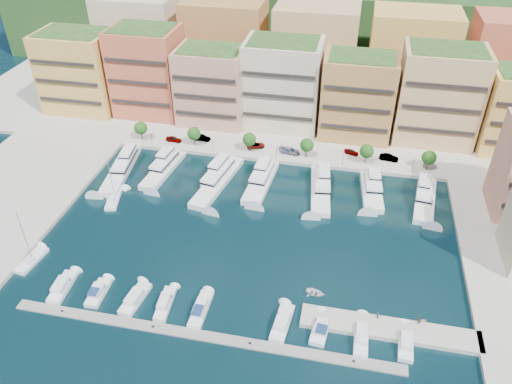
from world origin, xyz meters
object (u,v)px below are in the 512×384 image
(yacht_0, at_px, (122,166))
(yacht_4, at_px, (321,187))
(tender_3, at_px, (423,320))
(car_2, at_px, (256,145))
(cruiser_4, at_px, (201,310))
(yacht_1, at_px, (164,168))
(lamppost_3, at_px, (343,156))
(sailboat_0, at_px, (31,261))
(car_3, at_px, (290,151))
(cruiser_8, at_px, (361,336))
(person_0, at_px, (378,315))
(tree_4, at_px, (367,151))
(tree_0, at_px, (141,128))
(car_4, at_px, (351,152))
(cruiser_9, at_px, (406,343))
(tree_3, at_px, (307,145))
(tender_0, at_px, (315,293))
(yacht_6, at_px, (425,197))
(cruiser_3, at_px, (165,304))
(yacht_3, at_px, (261,179))
(cruiser_7, at_px, (321,329))
(car_1, at_px, (202,138))
(tree_5, at_px, (429,158))
(car_0, at_px, (174,139))
(yacht_5, at_px, (372,188))
(car_5, at_px, (389,158))
(yacht_2, at_px, (218,178))
(person_1, at_px, (419,320))
(cruiser_0, at_px, (62,287))
(cruiser_1, at_px, (98,293))
(cruiser_6, at_px, (282,323))
(lamppost_0, at_px, (151,136))
(sailboat_2, at_px, (114,199))
(tree_2, at_px, (249,139))
(lamppost_2, at_px, (276,149))
(cruiser_2, at_px, (135,299))

(yacht_0, height_order, yacht_4, same)
(yacht_4, distance_m, tender_3, 44.23)
(car_2, bearing_deg, cruiser_4, 159.74)
(yacht_1, bearing_deg, yacht_0, -170.17)
(yacht_1, bearing_deg, lamppost_3, 13.38)
(sailboat_0, height_order, car_3, sailboat_0)
(cruiser_8, distance_m, person_0, 5.21)
(tree_4, relative_size, person_0, 3.30)
(tree_0, distance_m, car_4, 60.30)
(tree_0, distance_m, cruiser_9, 93.17)
(tree_3, bearing_deg, tender_0, -80.88)
(yacht_6, bearing_deg, tree_3, 156.86)
(cruiser_3, xyz_separation_m, cruiser_9, (44.39, 0.01, 0.00))
(tree_4, relative_size, yacht_3, 0.28)
(yacht_0, height_order, cruiser_7, yacht_0)
(sailboat_0, xyz_separation_m, person_0, (71.11, -1.50, 1.54))
(car_1, bearing_deg, yacht_6, -99.96)
(tree_5, bearing_deg, car_0, 179.38)
(yacht_5, relative_size, cruiser_3, 2.00)
(yacht_3, xyz_separation_m, cruiser_8, (26.91, -44.54, -0.66))
(car_5, bearing_deg, yacht_2, 121.77)
(cruiser_8, xyz_separation_m, person_1, (9.89, 4.60, 1.40))
(tree_0, distance_m, cruiser_7, 82.10)
(person_0, bearing_deg, tree_0, 39.83)
(cruiser_4, xyz_separation_m, tender_0, (20.54, 8.83, -0.17))
(yacht_6, relative_size, sailboat_0, 1.46)
(cruiser_0, distance_m, car_4, 81.74)
(yacht_1, xyz_separation_m, car_4, (48.47, 17.42, 0.61))
(cruiser_1, bearing_deg, cruiser_6, -0.00)
(lamppost_0, relative_size, cruiser_3, 0.49)
(cruiser_3, xyz_separation_m, sailboat_0, (-31.71, 5.75, -0.23))
(cruiser_7, bearing_deg, cruiser_3, 179.99)
(tree_5, distance_m, sailboat_2, 81.20)
(cruiser_1, bearing_deg, tree_5, 41.62)
(tree_2, height_order, sailboat_0, sailboat_0)
(car_5, bearing_deg, tender_0, 173.29)
(yacht_4, height_order, sailboat_2, sailboat_2)
(yacht_6, bearing_deg, car_3, 158.31)
(lamppost_2, distance_m, sailboat_2, 44.57)
(tender_3, xyz_separation_m, car_2, (-42.69, 54.27, 1.33))
(cruiser_2, distance_m, person_0, 45.68)
(cruiser_7, xyz_separation_m, tender_3, (18.21, 6.00, -0.18))
(sailboat_2, bearing_deg, tree_4, 25.37)
(yacht_1, height_order, tender_3, yacht_1)
(yacht_2, xyz_separation_m, car_5, (43.01, 18.38, 0.63))
(lamppost_0, xyz_separation_m, lamppost_3, (54.00, 0.00, 0.00))
(tree_5, distance_m, yacht_2, 55.14)
(sailboat_2, height_order, sailboat_0, same)
(tree_2, distance_m, lamppost_3, 26.12)
(tree_2, bearing_deg, tree_3, 0.00)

